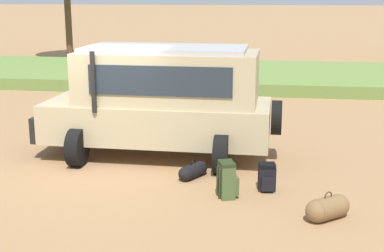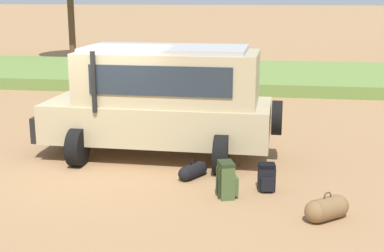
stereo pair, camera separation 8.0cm
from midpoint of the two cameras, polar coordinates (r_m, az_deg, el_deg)
name	(u,v)px [view 1 (the left image)]	position (r m, az deg, el deg)	size (l,w,h in m)	color
ground_plane	(103,166)	(11.46, -9.66, -4.22)	(320.00, 320.00, 0.00)	#9E754C
grass_bank	(188,74)	(22.62, -0.58, 5.53)	(120.00, 7.00, 0.44)	olive
safari_vehicle	(162,99)	(11.70, -3.39, 2.88)	(5.37, 2.79, 2.44)	tan
backpack_beside_front_wheel	(267,177)	(9.96, 7.77, -5.47)	(0.34, 0.38, 0.52)	black
backpack_cluster_center	(227,180)	(9.54, 3.53, -5.78)	(0.42, 0.43, 0.66)	#42562D
duffel_bag_low_black_case	(193,171)	(10.56, -0.11, -4.81)	(0.52, 0.69, 0.38)	black
duffel_bag_soft_canvas	(328,208)	(8.94, 14.01, -8.50)	(0.73, 0.66, 0.47)	brown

